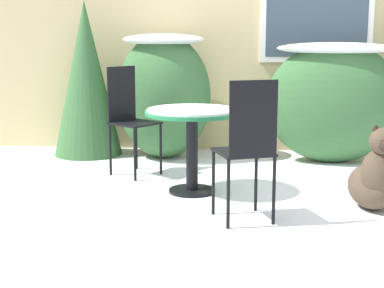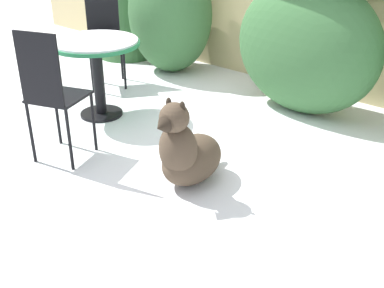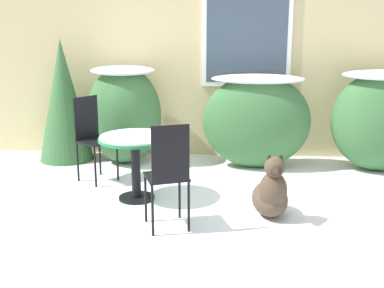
{
  "view_description": "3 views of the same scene",
  "coord_description": "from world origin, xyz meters",
  "views": [
    {
      "loc": [
        -0.19,
        -4.41,
        1.3
      ],
      "look_at": [
        -0.58,
        0.32,
        0.41
      ],
      "focal_mm": 55.0,
      "sensor_mm": 36.0,
      "label": 1
    },
    {
      "loc": [
        2.73,
        -2.23,
        1.77
      ],
      "look_at": [
        0.81,
        -0.02,
        0.28
      ],
      "focal_mm": 45.0,
      "sensor_mm": 36.0,
      "label": 2
    },
    {
      "loc": [
        0.38,
        -4.51,
        1.85
      ],
      "look_at": [
        0.0,
        0.6,
        0.55
      ],
      "focal_mm": 45.0,
      "sensor_mm": 36.0,
      "label": 3
    }
  ],
  "objects": [
    {
      "name": "shrub_left",
      "position": [
        -0.99,
        1.69,
        0.69
      ],
      "size": [
        0.99,
        0.86,
        1.3
      ],
      "color": "#386638",
      "rests_on": "ground_plane"
    },
    {
      "name": "patio_chair_far_side",
      "position": [
        -0.14,
        -0.45,
        0.55
      ],
      "size": [
        0.47,
        0.47,
        1.0
      ],
      "rotation": [
        0.0,
        0.0,
        3.5
      ],
      "color": "black",
      "rests_on": "ground_plane"
    },
    {
      "name": "patio_chair_near_table",
      "position": [
        -1.21,
        0.94,
        0.55
      ],
      "size": [
        0.51,
        0.51,
        1.0
      ],
      "rotation": [
        0.0,
        0.0,
        0.93
      ],
      "color": "black",
      "rests_on": "ground_plane"
    },
    {
      "name": "dog",
      "position": [
        0.82,
        -0.07,
        0.24
      ],
      "size": [
        0.39,
        0.72,
        0.67
      ],
      "rotation": [
        0.0,
        0.0,
        0.08
      ],
      "color": "#4C3D2D",
      "rests_on": "ground_plane"
    },
    {
      "name": "ground_plane",
      "position": [
        0.0,
        0.0,
        0.0
      ],
      "size": [
        16.0,
        16.0,
        0.0
      ],
      "primitive_type": "plane",
      "color": "white"
    },
    {
      "name": "shrub_middle",
      "position": [
        0.76,
        1.6,
        0.65
      ],
      "size": [
        1.38,
        0.65,
        1.22
      ],
      "color": "#386638",
      "rests_on": "ground_plane"
    },
    {
      "name": "patio_table",
      "position": [
        -0.58,
        0.32,
        0.56
      ],
      "size": [
        0.77,
        0.77,
        0.7
      ],
      "color": "black",
      "rests_on": "ground_plane"
    }
  ]
}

